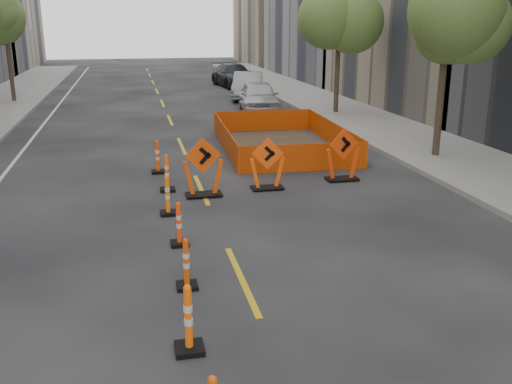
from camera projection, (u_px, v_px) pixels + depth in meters
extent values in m
cube|color=gray|center=(451.00, 156.00, 19.87)|extent=(4.00, 90.00, 0.15)
cylinder|color=#382B1E|center=(11.00, 76.00, 32.69)|extent=(0.24, 0.24, 3.15)
sphere|color=#597431|center=(5.00, 21.00, 31.83)|extent=(2.80, 2.80, 2.80)
cylinder|color=#382B1E|center=(439.00, 114.00, 19.32)|extent=(0.24, 0.24, 3.15)
sphere|color=#597431|center=(448.00, 22.00, 18.46)|extent=(2.80, 2.80, 2.80)
cylinder|color=#382B1E|center=(337.00, 83.00, 28.67)|extent=(0.24, 0.24, 3.15)
sphere|color=#597431|center=(339.00, 22.00, 27.81)|extent=(2.80, 2.80, 2.80)
imported|color=silver|center=(259.00, 97.00, 29.57)|extent=(2.45, 4.93, 1.61)
imported|color=#9B9CA0|center=(248.00, 86.00, 34.72)|extent=(2.86, 5.10, 1.59)
imported|color=black|center=(234.00, 75.00, 41.23)|extent=(2.96, 5.78, 1.61)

